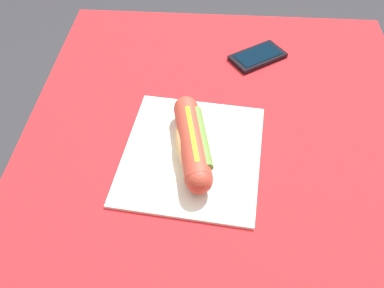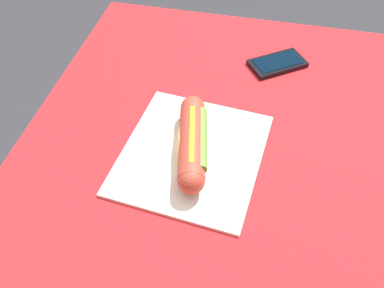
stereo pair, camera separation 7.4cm
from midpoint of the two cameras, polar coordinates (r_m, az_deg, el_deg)
dining_table at (r=0.86m, az=1.14°, el=-9.95°), size 1.03×0.77×0.73m
paper_wrapper at (r=0.76m, az=-2.78°, el=-1.51°), size 0.30×0.27×0.01m
hot_dog at (r=0.74m, az=-2.81°, el=0.10°), size 0.22×0.09×0.05m
cell_phone at (r=0.98m, az=6.78°, el=11.69°), size 0.13×0.14×0.01m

